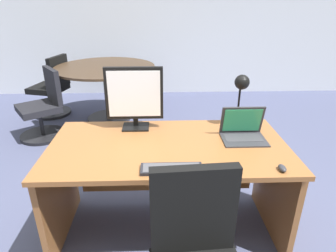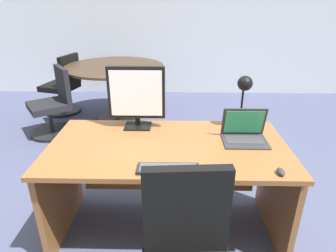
{
  "view_description": "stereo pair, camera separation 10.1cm",
  "coord_description": "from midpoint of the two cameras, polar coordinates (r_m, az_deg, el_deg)",
  "views": [
    {
      "loc": [
        -0.06,
        -1.75,
        1.66
      ],
      "look_at": [
        0.0,
        0.04,
        0.86
      ],
      "focal_mm": 31.0,
      "sensor_mm": 36.0,
      "label": 1
    },
    {
      "loc": [
        0.04,
        -1.75,
        1.66
      ],
      "look_at": [
        0.0,
        0.04,
        0.86
      ],
      "focal_mm": 31.0,
      "sensor_mm": 36.0,
      "label": 2
    }
  ],
  "objects": [
    {
      "name": "meeting_chair_far",
      "position": [
        4.02,
        -20.89,
        3.27
      ],
      "size": [
        0.65,
        0.64,
        0.86
      ],
      "color": "black",
      "rests_on": "ground"
    },
    {
      "name": "mouse",
      "position": [
        1.8,
        22.82,
        -8.29
      ],
      "size": [
        0.04,
        0.07,
        0.03
      ],
      "color": "#2D2D33",
      "rests_on": "desk"
    },
    {
      "name": "ground",
      "position": [
        3.65,
        1.29,
        -3.03
      ],
      "size": [
        12.0,
        12.0,
        0.0
      ],
      "primitive_type": "plane",
      "color": "#474C6B"
    },
    {
      "name": "back_wall",
      "position": [
        5.36,
        1.47,
        21.23
      ],
      "size": [
        10.0,
        0.1,
        2.8
      ],
      "primitive_type": "cube",
      "color": "silver",
      "rests_on": "ground"
    },
    {
      "name": "desk",
      "position": [
        2.14,
        1.37,
        -8.29
      ],
      "size": [
        1.63,
        0.83,
        0.74
      ],
      "color": "brown",
      "rests_on": "ground"
    },
    {
      "name": "desk_lamp",
      "position": [
        2.22,
        16.01,
        6.75
      ],
      "size": [
        0.12,
        0.14,
        0.41
      ],
      "color": "black",
      "rests_on": "desk"
    },
    {
      "name": "laptop",
      "position": [
        2.11,
        16.09,
        -0.78
      ],
      "size": [
        0.3,
        0.24,
        0.22
      ],
      "color": "#2D2D33",
      "rests_on": "desk"
    },
    {
      "name": "meeting_table",
      "position": [
        4.22,
        -9.64,
        9.12
      ],
      "size": [
        1.38,
        1.38,
        0.79
      ],
      "color": "black",
      "rests_on": "ground"
    },
    {
      "name": "monitor",
      "position": [
        2.16,
        -4.89,
        6.07
      ],
      "size": [
        0.42,
        0.16,
        0.47
      ],
      "color": "black",
      "rests_on": "desk"
    },
    {
      "name": "keyboard",
      "position": [
        1.7,
        1.74,
        -8.42
      ],
      "size": [
        0.36,
        0.11,
        0.02
      ],
      "color": "black",
      "rests_on": "desk"
    },
    {
      "name": "meeting_chair_near",
      "position": [
        4.73,
        -19.27,
        6.73
      ],
      "size": [
        0.58,
        0.56,
        0.9
      ],
      "color": "black",
      "rests_on": "ground"
    }
  ]
}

